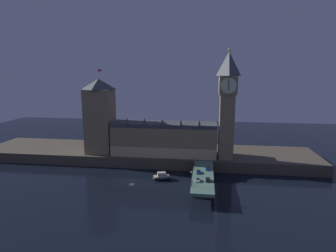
{
  "coord_description": "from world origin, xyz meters",
  "views": [
    {
      "loc": [
        39.07,
        -140.55,
        56.83
      ],
      "look_at": [
        17.34,
        20.0,
        26.66
      ],
      "focal_mm": 30.0,
      "sensor_mm": 36.0,
      "label": 1
    }
  ],
  "objects_px": {
    "car_northbound_lead": "(199,172)",
    "pedestrian_far_rail": "(194,168)",
    "car_northbound_trail": "(198,180)",
    "clock_tower": "(227,102)",
    "street_lamp_far": "(194,158)",
    "victoria_tower": "(100,116)",
    "boat_upstream": "(162,177)",
    "car_southbound_lead": "(208,180)",
    "car_southbound_trail": "(208,168)",
    "pedestrian_near_rail": "(193,181)",
    "street_lamp_near": "(192,177)"
  },
  "relations": [
    {
      "from": "street_lamp_near",
      "to": "pedestrian_near_rail",
      "type": "bearing_deg",
      "value": 82.73
    },
    {
      "from": "pedestrian_far_rail",
      "to": "street_lamp_near",
      "type": "distance_m",
      "value": 23.05
    },
    {
      "from": "clock_tower",
      "to": "street_lamp_far",
      "type": "bearing_deg",
      "value": -138.35
    },
    {
      "from": "car_northbound_trail",
      "to": "pedestrian_far_rail",
      "type": "distance_m",
      "value": 16.99
    },
    {
      "from": "victoria_tower",
      "to": "car_northbound_lead",
      "type": "xyz_separation_m",
      "value": [
        64.2,
        -32.05,
        -23.03
      ]
    },
    {
      "from": "car_southbound_lead",
      "to": "pedestrian_far_rail",
      "type": "relative_size",
      "value": 2.44
    },
    {
      "from": "victoria_tower",
      "to": "car_southbound_trail",
      "type": "height_order",
      "value": "victoria_tower"
    },
    {
      "from": "car_northbound_lead",
      "to": "pedestrian_far_rail",
      "type": "relative_size",
      "value": 2.57
    },
    {
      "from": "boat_upstream",
      "to": "car_northbound_lead",
      "type": "bearing_deg",
      "value": -14.57
    },
    {
      "from": "car_southbound_lead",
      "to": "pedestrian_near_rail",
      "type": "bearing_deg",
      "value": -152.27
    },
    {
      "from": "pedestrian_near_rail",
      "to": "pedestrian_far_rail",
      "type": "xyz_separation_m",
      "value": [
        0.0,
        19.66,
        0.09
      ]
    },
    {
      "from": "car_southbound_trail",
      "to": "pedestrian_near_rail",
      "type": "height_order",
      "value": "pedestrian_near_rail"
    },
    {
      "from": "car_southbound_lead",
      "to": "car_southbound_trail",
      "type": "height_order",
      "value": "car_southbound_lead"
    },
    {
      "from": "street_lamp_near",
      "to": "street_lamp_far",
      "type": "distance_m",
      "value": 29.44
    },
    {
      "from": "victoria_tower",
      "to": "pedestrian_near_rail",
      "type": "height_order",
      "value": "victoria_tower"
    },
    {
      "from": "car_southbound_lead",
      "to": "pedestrian_far_rail",
      "type": "height_order",
      "value": "pedestrian_far_rail"
    },
    {
      "from": "clock_tower",
      "to": "car_southbound_lead",
      "type": "bearing_deg",
      "value": -105.39
    },
    {
      "from": "victoria_tower",
      "to": "street_lamp_near",
      "type": "xyz_separation_m",
      "value": [
        61.48,
        -49.34,
        -19.27
      ]
    },
    {
      "from": "boat_upstream",
      "to": "clock_tower",
      "type": "bearing_deg",
      "value": 33.01
    },
    {
      "from": "car_southbound_lead",
      "to": "pedestrian_near_rail",
      "type": "distance_m",
      "value": 7.88
    },
    {
      "from": "clock_tower",
      "to": "car_southbound_trail",
      "type": "xyz_separation_m",
      "value": [
        -10.64,
        -22.27,
        -33.32
      ]
    },
    {
      "from": "car_southbound_lead",
      "to": "street_lamp_near",
      "type": "distance_m",
      "value": 10.67
    },
    {
      "from": "pedestrian_far_rail",
      "to": "street_lamp_far",
      "type": "height_order",
      "value": "street_lamp_far"
    },
    {
      "from": "clock_tower",
      "to": "car_southbound_trail",
      "type": "bearing_deg",
      "value": -115.54
    },
    {
      "from": "car_southbound_trail",
      "to": "boat_upstream",
      "type": "bearing_deg",
      "value": -178.4
    },
    {
      "from": "car_northbound_lead",
      "to": "pedestrian_far_rail",
      "type": "height_order",
      "value": "pedestrian_far_rail"
    },
    {
      "from": "car_northbound_trail",
      "to": "car_southbound_trail",
      "type": "xyz_separation_m",
      "value": [
        4.65,
        17.23,
        0.06
      ]
    },
    {
      "from": "car_southbound_lead",
      "to": "boat_upstream",
      "type": "distance_m",
      "value": 29.85
    },
    {
      "from": "boat_upstream",
      "to": "car_northbound_trail",
      "type": "bearing_deg",
      "value": -39.52
    },
    {
      "from": "clock_tower",
      "to": "boat_upstream",
      "type": "relative_size",
      "value": 5.84
    },
    {
      "from": "street_lamp_far",
      "to": "boat_upstream",
      "type": "xyz_separation_m",
      "value": [
        -17.32,
        -6.94,
        -9.12
      ]
    },
    {
      "from": "car_northbound_lead",
      "to": "car_southbound_trail",
      "type": "distance_m",
      "value": 7.51
    },
    {
      "from": "victoria_tower",
      "to": "boat_upstream",
      "type": "bearing_deg",
      "value": -31.29
    },
    {
      "from": "car_southbound_trail",
      "to": "street_lamp_far",
      "type": "height_order",
      "value": "street_lamp_far"
    },
    {
      "from": "car_northbound_trail",
      "to": "boat_upstream",
      "type": "relative_size",
      "value": 0.35
    },
    {
      "from": "car_northbound_lead",
      "to": "boat_upstream",
      "type": "relative_size",
      "value": 0.41
    },
    {
      "from": "clock_tower",
      "to": "car_southbound_lead",
      "type": "xyz_separation_m",
      "value": [
        -10.64,
        -38.66,
        -33.27
      ]
    },
    {
      "from": "pedestrian_far_rail",
      "to": "car_southbound_lead",
      "type": "bearing_deg",
      "value": -66.44
    },
    {
      "from": "car_northbound_trail",
      "to": "car_southbound_lead",
      "type": "bearing_deg",
      "value": 10.24
    },
    {
      "from": "victoria_tower",
      "to": "pedestrian_far_rail",
      "type": "relative_size",
      "value": 29.94
    },
    {
      "from": "car_southbound_lead",
      "to": "clock_tower",
      "type": "bearing_deg",
      "value": 74.61
    },
    {
      "from": "pedestrian_far_rail",
      "to": "street_lamp_far",
      "type": "xyz_separation_m",
      "value": [
        -0.4,
        6.65,
        3.03
      ]
    },
    {
      "from": "boat_upstream",
      "to": "car_southbound_trail",
      "type": "bearing_deg",
      "value": 1.6
    },
    {
      "from": "victoria_tower",
      "to": "car_southbound_lead",
      "type": "xyz_separation_m",
      "value": [
        68.85,
        -42.54,
        -22.91
      ]
    },
    {
      "from": "pedestrian_near_rail",
      "to": "street_lamp_near",
      "type": "distance_m",
      "value": 4.73
    },
    {
      "from": "car_northbound_lead",
      "to": "pedestrian_near_rail",
      "type": "bearing_deg",
      "value": -99.33
    },
    {
      "from": "victoria_tower",
      "to": "car_southbound_lead",
      "type": "distance_m",
      "value": 84.11
    },
    {
      "from": "clock_tower",
      "to": "car_southbound_lead",
      "type": "height_order",
      "value": "clock_tower"
    },
    {
      "from": "car_northbound_trail",
      "to": "street_lamp_far",
      "type": "bearing_deg",
      "value": 96.62
    },
    {
      "from": "boat_upstream",
      "to": "street_lamp_near",
      "type": "bearing_deg",
      "value": -52.4
    }
  ]
}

